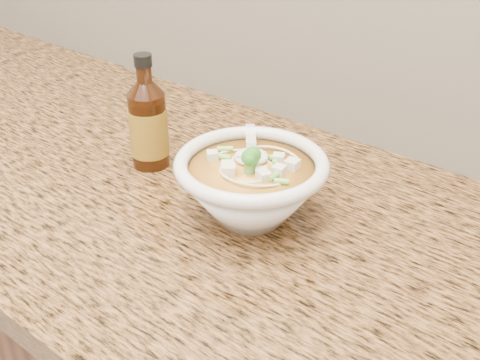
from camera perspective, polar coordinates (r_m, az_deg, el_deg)
The scene contains 3 objects.
counter_slab at distance 0.94m, azimuth -3.83°, elevation -2.18°, with size 4.00×0.68×0.04m, color brown.
soup_bowl at distance 0.84m, azimuth 1.03°, elevation -0.68°, with size 0.21×0.22×0.12m.
hot_sauce_bottle at distance 0.98m, azimuth -8.68°, elevation 5.16°, with size 0.07×0.07×0.19m.
Camera 1 is at (0.54, 1.10, 1.39)m, focal length 45.00 mm.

